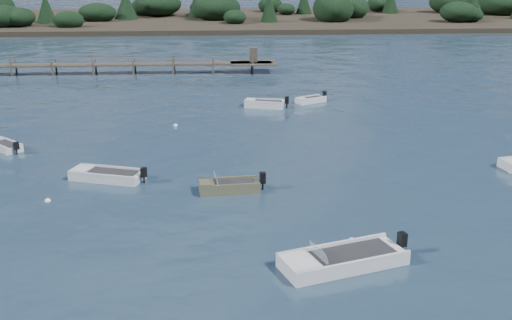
{
  "coord_description": "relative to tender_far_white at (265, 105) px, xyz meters",
  "views": [
    {
      "loc": [
        -0.11,
        -21.76,
        12.75
      ],
      "look_at": [
        2.15,
        14.0,
        1.0
      ],
      "focal_mm": 45.0,
      "sensor_mm": 36.0,
      "label": 1
    }
  ],
  "objects": [
    {
      "name": "dinghy_mid_grey",
      "position": [
        -10.58,
        -17.48,
        -0.02
      ],
      "size": [
        4.64,
        2.82,
        1.16
      ],
      "color": "silver",
      "rests_on": "ground"
    },
    {
      "name": "tender_far_grey",
      "position": [
        -18.42,
        -11.01,
        -0.03
      ],
      "size": [
        2.91,
        2.93,
        1.06
      ],
      "color": "silver",
      "rests_on": "ground"
    },
    {
      "name": "buoy_b",
      "position": [
        1.99,
        -26.64,
        -0.18
      ],
      "size": [
        0.32,
        0.32,
        0.32
      ],
      "primitive_type": "sphere",
      "color": "white",
      "rests_on": "ground"
    },
    {
      "name": "tender_far_grey_b",
      "position": [
        4.17,
        1.55,
        -0.03
      ],
      "size": [
        2.97,
        2.26,
        1.04
      ],
      "color": "silver",
      "rests_on": "ground"
    },
    {
      "name": "buoy_e",
      "position": [
        -7.28,
        -5.65,
        -0.18
      ],
      "size": [
        0.32,
        0.32,
        0.32
      ],
      "primitive_type": "sphere",
      "color": "white",
      "rests_on": "ground"
    },
    {
      "name": "dinghy_extra_b",
      "position": [
        -3.5,
        -19.89,
        0.0
      ],
      "size": [
        3.75,
        1.7,
        1.32
      ],
      "color": "#666144",
      "rests_on": "ground"
    },
    {
      "name": "far_headland",
      "position": [
        21.0,
        68.55,
        1.78
      ],
      "size": [
        190.0,
        40.0,
        5.8
      ],
      "color": "black",
      "rests_on": "ground"
    },
    {
      "name": "ground",
      "position": [
        -4.0,
        28.55,
        -0.18
      ],
      "size": [
        400.0,
        400.0,
        0.0
      ],
      "primitive_type": "plane",
      "color": "#182938",
      "rests_on": "ground"
    },
    {
      "name": "jetty",
      "position": [
        -25.74,
        16.54,
        0.8
      ],
      "size": [
        64.5,
        3.2,
        3.4
      ],
      "color": "#453D32",
      "rests_on": "ground"
    },
    {
      "name": "buoy_extra_a",
      "position": [
        13.54,
        -17.83,
        -0.18
      ],
      "size": [
        0.32,
        0.32,
        0.32
      ],
      "primitive_type": "sphere",
      "color": "white",
      "rests_on": "ground"
    },
    {
      "name": "dinghy_mid_white_a",
      "position": [
        1.1,
        -29.02,
        -0.01
      ],
      "size": [
        5.85,
        3.61,
        1.35
      ],
      "color": "silver",
      "rests_on": "ground"
    },
    {
      "name": "tender_far_white",
      "position": [
        0.0,
        0.0,
        0.0
      ],
      "size": [
        3.81,
        2.12,
        1.28
      ],
      "color": "silver",
      "rests_on": "ground"
    },
    {
      "name": "buoy_c",
      "position": [
        -13.22,
        -20.75,
        -0.18
      ],
      "size": [
        0.32,
        0.32,
        0.32
      ],
      "primitive_type": "sphere",
      "color": "white",
      "rests_on": "ground"
    }
  ]
}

